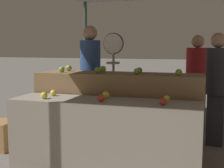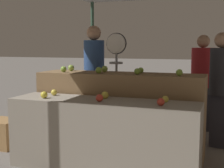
{
  "view_description": "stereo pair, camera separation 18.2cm",
  "coord_description": "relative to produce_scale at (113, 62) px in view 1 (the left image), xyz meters",
  "views": [
    {
      "loc": [
        1.11,
        -3.28,
        1.43
      ],
      "look_at": [
        0.0,
        0.3,
        0.97
      ],
      "focal_mm": 50.0,
      "sensor_mm": 36.0,
      "label": 1
    },
    {
      "loc": [
        1.28,
        -3.22,
        1.43
      ],
      "look_at": [
        0.0,
        0.3,
        0.97
      ],
      "focal_mm": 50.0,
      "sensor_mm": 36.0,
      "label": 2
    }
  ],
  "objects": [
    {
      "name": "person_customer_left",
      "position": [
        1.48,
        0.14,
        -0.25
      ],
      "size": [
        0.35,
        0.35,
        1.61
      ],
      "rotation": [
        0.0,
        0.0,
        2.98
      ],
      "color": "#2D2D38",
      "rests_on": "ground_plane"
    },
    {
      "name": "apple_back_3",
      "position": [
        1.03,
        -0.68,
        -0.08
      ],
      "size": [
        0.08,
        0.08,
        0.08
      ],
      "primitive_type": "sphere",
      "color": "#84AD3D",
      "rests_on": "display_counter_back"
    },
    {
      "name": "apple_front_2",
      "position": [
        0.93,
        -1.28,
        -0.34
      ],
      "size": [
        0.08,
        0.08,
        0.08
      ],
      "primitive_type": "sphere",
      "color": "red",
      "rests_on": "display_counter_front"
    },
    {
      "name": "apple_front_4",
      "position": [
        0.24,
        -1.08,
        -0.33
      ],
      "size": [
        0.09,
        0.09,
        0.09
      ],
      "primitive_type": "sphere",
      "color": "gold",
      "rests_on": "display_counter_front"
    },
    {
      "name": "wooden_crate_side",
      "position": [
        -1.37,
        -0.89,
        -1.0
      ],
      "size": [
        0.39,
        0.39,
        0.39
      ],
      "primitive_type": "cube",
      "color": "#9E7547",
      "rests_on": "ground_plane"
    },
    {
      "name": "person_vendor_at_scale",
      "position": [
        -0.43,
        0.17,
        -0.17
      ],
      "size": [
        0.33,
        0.33,
        1.74
      ],
      "rotation": [
        0.0,
        0.0,
        3.12
      ],
      "color": "#2D2D38",
      "rests_on": "ground_plane"
    },
    {
      "name": "display_counter_front",
      "position": [
        0.25,
        -1.18,
        -0.78
      ],
      "size": [
        2.17,
        0.55,
        0.82
      ],
      "primitive_type": "cube",
      "color": "gray",
      "rests_on": "ground_plane"
    },
    {
      "name": "apple_front_3",
      "position": [
        -0.45,
        -1.06,
        -0.34
      ],
      "size": [
        0.07,
        0.07,
        0.07
      ],
      "primitive_type": "sphere",
      "color": "yellow",
      "rests_on": "display_counter_front"
    },
    {
      "name": "apple_back_4",
      "position": [
        -0.51,
        -0.47,
        -0.08
      ],
      "size": [
        0.09,
        0.09,
        0.09
      ],
      "primitive_type": "sphere",
      "color": "#8EB247",
      "rests_on": "display_counter_back"
    },
    {
      "name": "display_counter_back",
      "position": [
        0.25,
        -0.58,
        -0.66
      ],
      "size": [
        2.17,
        0.55,
        1.07
      ],
      "primitive_type": "cube",
      "color": "olive",
      "rests_on": "ground_plane"
    },
    {
      "name": "apple_back_5",
      "position": [
        0.0,
        -0.48,
        -0.08
      ],
      "size": [
        0.09,
        0.09,
        0.09
      ],
      "primitive_type": "sphere",
      "color": "#8EB247",
      "rests_on": "display_counter_back"
    },
    {
      "name": "person_customer_right",
      "position": [
        1.18,
        0.95,
        -0.27
      ],
      "size": [
        0.47,
        0.47,
        1.6
      ],
      "rotation": [
        0.0,
        0.0,
        3.48
      ],
      "color": "#2D2D38",
      "rests_on": "ground_plane"
    },
    {
      "name": "apple_front_0",
      "position": [
        -0.44,
        -1.29,
        -0.34
      ],
      "size": [
        0.08,
        0.08,
        0.08
      ],
      "primitive_type": "sphere",
      "color": "gold",
      "rests_on": "display_counter_front"
    },
    {
      "name": "apple_back_1",
      "position": [
        -0.0,
        -0.69,
        -0.08
      ],
      "size": [
        0.08,
        0.08,
        0.08
      ],
      "primitive_type": "sphere",
      "color": "#7AA338",
      "rests_on": "display_counter_back"
    },
    {
      "name": "apple_back_2",
      "position": [
        0.52,
        -0.69,
        -0.08
      ],
      "size": [
        0.08,
        0.08,
        0.08
      ],
      "primitive_type": "sphere",
      "color": "#7AA338",
      "rests_on": "display_counter_back"
    },
    {
      "name": "apple_back_0",
      "position": [
        -0.51,
        -0.69,
        -0.08
      ],
      "size": [
        0.08,
        0.08,
        0.08
      ],
      "primitive_type": "sphere",
      "color": "#84AD3D",
      "rests_on": "display_counter_back"
    },
    {
      "name": "apple_front_1",
      "position": [
        0.25,
        -1.28,
        -0.34
      ],
      "size": [
        0.08,
        0.08,
        0.08
      ],
      "primitive_type": "sphere",
      "color": "red",
      "rests_on": "display_counter_front"
    },
    {
      "name": "apple_front_5",
      "position": [
        0.94,
        -1.08,
        -0.34
      ],
      "size": [
        0.07,
        0.07,
        0.07
      ],
      "primitive_type": "sphere",
      "color": "gold",
      "rests_on": "display_counter_front"
    },
    {
      "name": "apple_back_6",
      "position": [
        0.51,
        -0.48,
        -0.08
      ],
      "size": [
        0.07,
        0.07,
        0.07
      ],
      "primitive_type": "sphere",
      "color": "#7AA338",
      "rests_on": "display_counter_back"
    },
    {
      "name": "produce_scale",
      "position": [
        0.0,
        0.0,
        0.0
      ],
      "size": [
        0.32,
        0.2,
        1.62
      ],
      "color": "#99999E",
      "rests_on": "ground_plane"
    }
  ]
}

